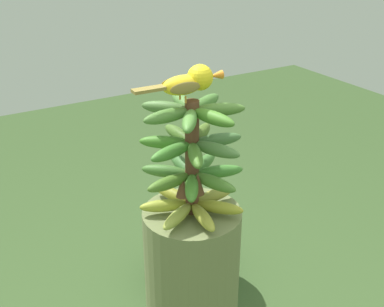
{
  "coord_description": "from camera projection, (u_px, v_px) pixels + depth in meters",
  "views": [
    {
      "loc": [
        -1.0,
        0.59,
        1.78
      ],
      "look_at": [
        0.0,
        0.0,
        1.23
      ],
      "focal_mm": 45.87,
      "sensor_mm": 36.0,
      "label": 1
    }
  ],
  "objects": [
    {
      "name": "banana_bunch",
      "position": [
        192.0,
        160.0,
        1.29
      ],
      "size": [
        0.29,
        0.29,
        0.32
      ],
      "color": "brown",
      "rests_on": "banana_tree"
    },
    {
      "name": "perched_bird",
      "position": [
        190.0,
        81.0,
        1.2
      ],
      "size": [
        0.07,
        0.24,
        0.09
      ],
      "color": "#C68933",
      "rests_on": "banana_bunch"
    },
    {
      "name": "tropical_shrub",
      "position": [
        187.0,
        239.0,
        2.55
      ],
      "size": [
        0.45,
        0.45,
        0.51
      ],
      "color": "brown",
      "rests_on": "ground"
    }
  ]
}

